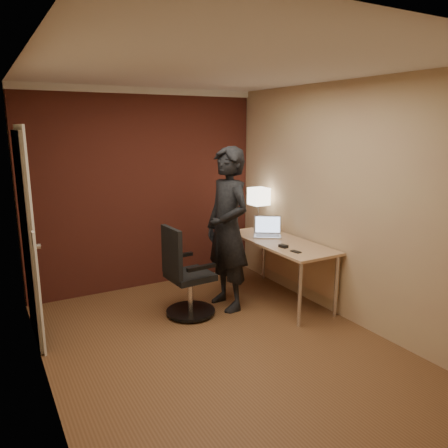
{
  "coord_description": "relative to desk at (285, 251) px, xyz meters",
  "views": [
    {
      "loc": [
        -1.82,
        -3.3,
        2.04
      ],
      "look_at": [
        0.35,
        0.55,
        1.05
      ],
      "focal_mm": 35.0,
      "sensor_mm": 36.0,
      "label": 1
    }
  ],
  "objects": [
    {
      "name": "office_chair",
      "position": [
        -1.24,
        0.13,
        -0.16
      ],
      "size": [
        0.54,
        0.57,
        0.99
      ],
      "color": "black",
      "rests_on": "ground"
    },
    {
      "name": "phone",
      "position": [
        -0.21,
        -0.46,
        0.13
      ],
      "size": [
        0.08,
        0.12,
        0.01
      ],
      "primitive_type": "cube",
      "rotation": [
        0.0,
        0.0,
        0.16
      ],
      "color": "black",
      "rests_on": "desk"
    },
    {
      "name": "room",
      "position": [
        -1.53,
        0.86,
        0.77
      ],
      "size": [
        4.0,
        4.0,
        4.0
      ],
      "color": "brown",
      "rests_on": "ground"
    },
    {
      "name": "person",
      "position": [
        -0.71,
        0.13,
        0.31
      ],
      "size": [
        0.48,
        0.69,
        1.83
      ],
      "primitive_type": "imported",
      "rotation": [
        0.0,
        0.0,
        -1.51
      ],
      "color": "black",
      "rests_on": "ground"
    },
    {
      "name": "mouse",
      "position": [
        -0.22,
        -0.25,
        0.14
      ],
      "size": [
        0.08,
        0.11,
        0.03
      ],
      "primitive_type": "cube",
      "rotation": [
        0.0,
        0.0,
        0.2
      ],
      "color": "black",
      "rests_on": "desk"
    },
    {
      "name": "desk",
      "position": [
        0.0,
        0.0,
        0.0
      ],
      "size": [
        0.6,
        1.5,
        0.73
      ],
      "color": "tan",
      "rests_on": "ground"
    },
    {
      "name": "desk_lamp",
      "position": [
        0.06,
        0.66,
        0.55
      ],
      "size": [
        0.22,
        0.22,
        0.54
      ],
      "color": "silver",
      "rests_on": "desk"
    },
    {
      "name": "laptop",
      "position": [
        -0.06,
        0.29,
        0.19
      ],
      "size": [
        0.42,
        0.4,
        0.23
      ],
      "color": "silver",
      "rests_on": "desk"
    }
  ]
}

